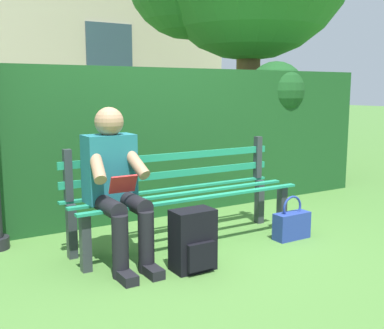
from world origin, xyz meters
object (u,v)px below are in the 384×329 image
(person_seated, at_px, (116,182))
(backpack, at_px, (193,241))
(park_bench, at_px, (182,193))
(handbag, at_px, (292,224))

(person_seated, distance_m, backpack, 0.72)
(park_bench, bearing_deg, person_seated, 14.12)
(backpack, bearing_deg, park_bench, -113.21)
(person_seated, bearing_deg, backpack, 133.08)
(person_seated, relative_size, backpack, 2.61)
(park_bench, relative_size, handbag, 5.23)
(person_seated, xyz_separation_m, backpack, (-0.41, 0.44, -0.41))
(park_bench, relative_size, person_seated, 1.73)
(park_bench, relative_size, backpack, 4.51)
(backpack, relative_size, handbag, 1.16)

